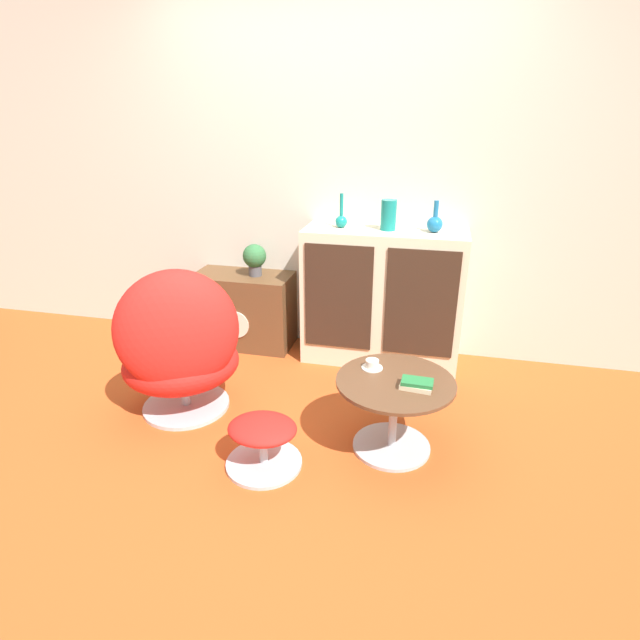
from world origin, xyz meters
The scene contains 13 objects.
ground_plane centered at (0.00, 0.00, 0.00)m, with size 12.00×12.00×0.00m, color #B74C1E.
wall_back centered at (0.00, 1.46, 1.30)m, with size 6.40×0.06×2.60m.
sideboard centered at (0.41, 1.22, 0.48)m, with size 1.10×0.42×0.96m.
tv_console centered at (-0.65, 1.25, 0.28)m, with size 0.74×0.38×0.57m.
egg_chair centered at (-0.65, 0.23, 0.43)m, with size 0.91×0.88×0.94m.
ottoman centered at (-0.03, -0.13, 0.17)m, with size 0.40×0.40×0.27m.
coffee_table centered at (0.61, 0.17, 0.27)m, with size 0.62×0.62×0.42m.
vase_leftmost centered at (0.10, 1.23, 1.02)m, with size 0.08×0.08×0.23m.
vase_inner_left centered at (0.42, 1.23, 1.06)m, with size 0.10×0.10×0.20m.
vase_inner_right centered at (0.73, 1.23, 1.03)m, with size 0.10×0.10×0.21m.
potted_plant centered at (-0.55, 1.25, 0.71)m, with size 0.17×0.17×0.24m.
teacup centered at (0.47, 0.27, 0.44)m, with size 0.11×0.11×0.05m.
book_stack centered at (0.71, 0.11, 0.44)m, with size 0.17×0.11×0.04m.
Camera 1 is at (0.74, -2.11, 1.70)m, focal length 28.00 mm.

